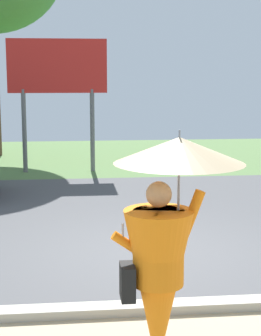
# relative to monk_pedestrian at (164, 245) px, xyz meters

# --- Properties ---
(ground_plane) EXTENTS (40.00, 22.00, 0.20)m
(ground_plane) POSITION_rel_monk_pedestrian_xyz_m (0.38, 6.15, -1.19)
(ground_plane) COLOR #4C4C4F
(monk_pedestrian) EXTENTS (1.12, 1.10, 2.13)m
(monk_pedestrian) POSITION_rel_monk_pedestrian_xyz_m (0.00, 0.00, 0.00)
(monk_pedestrian) COLOR orange
(monk_pedestrian) RESTS_ON ground_plane
(roadside_billboard) EXTENTS (2.60, 0.12, 3.50)m
(roadside_billboard) POSITION_rel_monk_pedestrian_xyz_m (-1.11, 10.31, 1.40)
(roadside_billboard) COLOR slate
(roadside_billboard) RESTS_ON ground_plane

